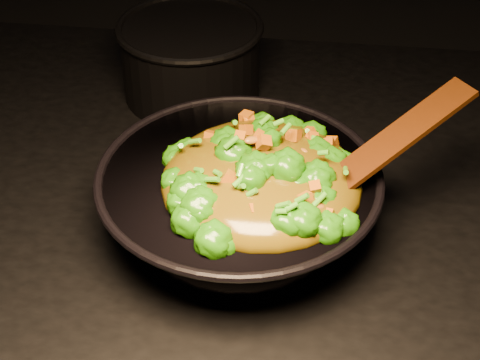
# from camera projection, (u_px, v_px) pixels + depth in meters

# --- Properties ---
(wok) EXTENTS (0.44, 0.44, 0.10)m
(wok) POSITION_uv_depth(u_px,v_px,m) (239.00, 205.00, 0.94)
(wok) COLOR black
(wok) RESTS_ON stovetop
(stir_fry) EXTENTS (0.25, 0.25, 0.09)m
(stir_fry) POSITION_uv_depth(u_px,v_px,m) (262.00, 157.00, 0.87)
(stir_fry) COLOR #257308
(stir_fry) RESTS_ON wok
(spatula) EXTENTS (0.23, 0.19, 0.11)m
(spatula) POSITION_uv_depth(u_px,v_px,m) (382.00, 150.00, 0.88)
(spatula) COLOR #3C1D09
(spatula) RESTS_ON wok
(back_pot) EXTENTS (0.24, 0.24, 0.13)m
(back_pot) POSITION_uv_depth(u_px,v_px,m) (191.00, 60.00, 1.21)
(back_pot) COLOR black
(back_pot) RESTS_ON stovetop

